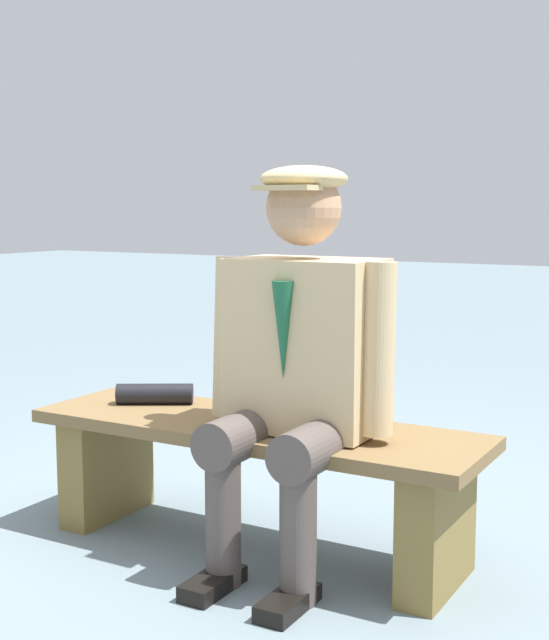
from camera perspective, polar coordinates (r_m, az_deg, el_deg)
name	(u,v)px	position (r m, az deg, el deg)	size (l,w,h in m)	color
ground_plane	(255,548)	(3.09, -1.29, -14.59)	(30.00, 30.00, 0.00)	slate
bench	(255,463)	(2.99, -1.31, -9.29)	(1.56, 0.47, 0.44)	brown
seated_man	(298,350)	(2.76, 1.54, -1.99)	(0.64, 0.62, 1.28)	tan
rolled_magazine	(155,394)	(3.24, -7.78, -4.77)	(0.08, 0.08, 0.28)	black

